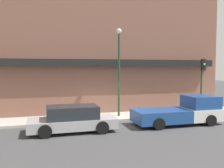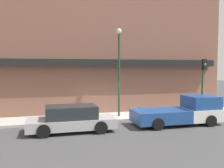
{
  "view_description": "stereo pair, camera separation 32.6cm",
  "coord_description": "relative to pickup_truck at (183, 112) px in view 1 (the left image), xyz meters",
  "views": [
    {
      "loc": [
        -3.97,
        -14.97,
        3.5
      ],
      "look_at": [
        0.59,
        0.99,
        2.35
      ],
      "focal_mm": 40.0,
      "sensor_mm": 36.0,
      "label": 1
    },
    {
      "loc": [
        -3.66,
        -15.05,
        3.5
      ],
      "look_at": [
        0.59,
        0.99,
        2.35
      ],
      "focal_mm": 40.0,
      "sensor_mm": 36.0,
      "label": 2
    }
  ],
  "objects": [
    {
      "name": "ground_plane",
      "position": [
        -4.34,
        1.65,
        -0.75
      ],
      "size": [
        80.0,
        80.0,
        0.0
      ],
      "primitive_type": "plane",
      "color": "#424244"
    },
    {
      "name": "sidewalk",
      "position": [
        -4.34,
        2.9,
        -0.67
      ],
      "size": [
        36.0,
        2.49,
        0.15
      ],
      "color": "#B7B2A8",
      "rests_on": "ground"
    },
    {
      "name": "building",
      "position": [
        -4.35,
        5.62,
        4.84
      ],
      "size": [
        19.8,
        3.8,
        11.2
      ],
      "color": "brown",
      "rests_on": "ground"
    },
    {
      "name": "pickup_truck",
      "position": [
        0.0,
        0.0,
        0.0
      ],
      "size": [
        5.42,
        2.14,
        1.71
      ],
      "rotation": [
        0.0,
        0.0,
        0.02
      ],
      "color": "white",
      "rests_on": "ground"
    },
    {
      "name": "parked_car",
      "position": [
        -6.72,
        0.0,
        -0.06
      ],
      "size": [
        4.66,
        2.02,
        1.41
      ],
      "rotation": [
        0.0,
        0.0,
        -0.0
      ],
      "color": "#ADADB2",
      "rests_on": "ground"
    },
    {
      "name": "fire_hydrant",
      "position": [
        -1.82,
        2.49,
        -0.28
      ],
      "size": [
        0.21,
        0.21,
        0.63
      ],
      "color": "#196633",
      "rests_on": "sidewalk"
    },
    {
      "name": "street_lamp",
      "position": [
        -3.24,
        2.74,
        3.06
      ],
      "size": [
        0.36,
        0.36,
        5.9
      ],
      "color": "#1E4728",
      "rests_on": "sidewalk"
    },
    {
      "name": "traffic_light",
      "position": [
        2.86,
        2.14,
        2.07
      ],
      "size": [
        0.28,
        0.42,
        3.9
      ],
      "color": "#1E4728",
      "rests_on": "sidewalk"
    }
  ]
}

